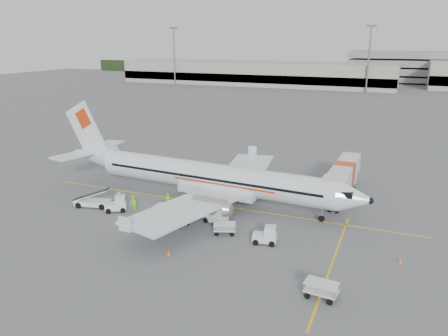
{
  "coord_description": "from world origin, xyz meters",
  "views": [
    {
      "loc": [
        18.17,
        -41.66,
        17.81
      ],
      "look_at": [
        0.0,
        2.0,
        3.8
      ],
      "focal_mm": 35.0,
      "sensor_mm": 36.0,
      "label": 1
    }
  ],
  "objects": [
    {
      "name": "treeline",
      "position": [
        0.0,
        175.0,
        3.0
      ],
      "size": [
        300.0,
        3.0,
        6.0
      ],
      "primitive_type": null,
      "color": "black",
      "rests_on": "ground"
    },
    {
      "name": "ground",
      "position": [
        0.0,
        0.0,
        0.0
      ],
      "size": [
        360.0,
        360.0,
        0.0
      ],
      "primitive_type": "plane",
      "color": "#56595B"
    },
    {
      "name": "mast_center",
      "position": [
        5.0,
        118.0,
        11.0
      ],
      "size": [
        3.2,
        1.2,
        22.0
      ],
      "primitive_type": null,
      "color": "slate",
      "rests_on": "ground"
    },
    {
      "name": "stripe_cross",
      "position": [
        14.0,
        -8.0,
        0.01
      ],
      "size": [
        0.2,
        20.0,
        0.01
      ],
      "primitive_type": "cube",
      "color": "yellow",
      "rests_on": "ground"
    },
    {
      "name": "cone_stbd",
      "position": [
        0.79,
        -12.29,
        0.28
      ],
      "size": [
        0.34,
        0.34,
        0.55
      ],
      "primitive_type": "cone",
      "color": "#F55917",
      "rests_on": "ground"
    },
    {
      "name": "stripe_lead",
      "position": [
        0.0,
        0.0,
        0.01
      ],
      "size": [
        44.0,
        0.2,
        0.01
      ],
      "primitive_type": "cube",
      "color": "yellow",
      "rests_on": "ground"
    },
    {
      "name": "cart_loaded_a",
      "position": [
        -1.46,
        -6.34,
        0.57
      ],
      "size": [
        2.53,
        2.07,
        1.15
      ],
      "primitive_type": null,
      "rotation": [
        0.0,
        0.0,
        -0.41
      ],
      "color": "silver",
      "rests_on": "ground"
    },
    {
      "name": "cart_loaded_b",
      "position": [
        -3.4,
        -5.29,
        0.66
      ],
      "size": [
        2.65,
        1.72,
        1.32
      ],
      "primitive_type": null,
      "rotation": [
        0.0,
        0.0,
        -0.09
      ],
      "color": "silver",
      "rests_on": "ground"
    },
    {
      "name": "jet_bridge",
      "position": [
        12.44,
        8.42,
        2.0
      ],
      "size": [
        3.32,
        15.33,
        4.0
      ],
      "primitive_type": null,
      "rotation": [
        0.0,
        0.0,
        -0.03
      ],
      "color": "silver",
      "rests_on": "ground"
    },
    {
      "name": "cart_empty_b",
      "position": [
        14.06,
        -13.74,
        0.61
      ],
      "size": [
        2.46,
        1.61,
        1.21
      ],
      "primitive_type": null,
      "rotation": [
        0.0,
        0.0,
        -0.1
      ],
      "color": "silver",
      "rests_on": "ground"
    },
    {
      "name": "tug_aft",
      "position": [
        -9.38,
        -5.74,
        0.86
      ],
      "size": [
        2.57,
        2.25,
        1.72
      ],
      "primitive_type": null,
      "rotation": [
        0.0,
        0.0,
        0.55
      ],
      "color": "silver",
      "rests_on": "ground"
    },
    {
      "name": "crew_d",
      "position": [
        -4.56,
        -2.89,
        0.86
      ],
      "size": [
        1.09,
        0.7,
        1.73
      ],
      "primitive_type": "imported",
      "rotation": [
        0.0,
        0.0,
        3.44
      ],
      "color": "#87EC19",
      "rests_on": "ground"
    },
    {
      "name": "tug_fore",
      "position": [
        7.7,
        -6.94,
        0.83
      ],
      "size": [
        2.32,
        1.59,
        1.65
      ],
      "primitive_type": null,
      "rotation": [
        0.0,
        0.0,
        0.18
      ],
      "color": "silver",
      "rests_on": "ground"
    },
    {
      "name": "cone_port",
      "position": [
        -2.65,
        9.64,
        0.27
      ],
      "size": [
        0.34,
        0.34,
        0.55
      ],
      "primitive_type": "cone",
      "color": "#F55917",
      "rests_on": "ground"
    },
    {
      "name": "cart_empty_a",
      "position": [
        3.61,
        -6.54,
        0.54
      ],
      "size": [
        2.39,
        1.89,
        1.09
      ],
      "primitive_type": null,
      "rotation": [
        0.0,
        0.0,
        0.36
      ],
      "color": "silver",
      "rests_on": "ground"
    },
    {
      "name": "aircraft",
      "position": [
        -0.91,
        0.73,
        5.1
      ],
      "size": [
        38.69,
        31.19,
        10.2
      ],
      "primitive_type": null,
      "rotation": [
        0.0,
        0.0,
        -0.06
      ],
      "color": "white",
      "rests_on": "ground"
    },
    {
      "name": "crew_c",
      "position": [
        -2.9,
        -9.12,
        0.89
      ],
      "size": [
        1.18,
        1.32,
        1.77
      ],
      "primitive_type": "imported",
      "rotation": [
        0.0,
        0.0,
        2.16
      ],
      "color": "#87EC19",
      "rests_on": "ground"
    },
    {
      "name": "parking_garage",
      "position": [
        25.0,
        160.0,
        7.0
      ],
      "size": [
        62.0,
        24.0,
        14.0
      ],
      "primitive_type": null,
      "color": "slate",
      "rests_on": "ground"
    },
    {
      "name": "mast_west",
      "position": [
        -70.0,
        118.0,
        11.0
      ],
      "size": [
        3.2,
        1.2,
        22.0
      ],
      "primitive_type": null,
      "color": "slate",
      "rests_on": "ground"
    },
    {
      "name": "tug_mid",
      "position": [
        1.79,
        -4.46,
        0.88
      ],
      "size": [
        2.55,
        1.88,
        1.77
      ],
      "primitive_type": null,
      "rotation": [
        0.0,
        0.0,
        -0.27
      ],
      "color": "silver",
      "rests_on": "ground"
    },
    {
      "name": "crew_a",
      "position": [
        -9.42,
        -4.94,
        0.96
      ],
      "size": [
        0.78,
        0.84,
        1.92
      ],
      "primitive_type": "imported",
      "rotation": [
        0.0,
        0.0,
        0.96
      ],
      "color": "#87EC19",
      "rests_on": "ground"
    },
    {
      "name": "crew_b",
      "position": [
        -7.57,
        -5.1,
        0.89
      ],
      "size": [
        1.1,
        1.04,
        1.79
      ],
      "primitive_type": "imported",
      "rotation": [
        0.0,
        0.0,
        -0.57
      ],
      "color": "#87EC19",
      "rests_on": "ground"
    },
    {
      "name": "terminal_west",
      "position": [
        -40.0,
        130.0,
        4.5
      ],
      "size": [
        110.0,
        22.0,
        9.0
      ],
      "primitive_type": null,
      "color": "gray",
      "rests_on": "ground"
    },
    {
      "name": "belt_loader",
      "position": [
        -12.53,
        -5.6,
        1.36
      ],
      "size": [
        5.32,
        3.01,
        2.72
      ],
      "primitive_type": null,
      "rotation": [
        0.0,
        0.0,
        0.24
      ],
      "color": "silver",
      "rests_on": "ground"
    },
    {
      "name": "cone_nose",
      "position": [
        19.2,
        -6.19,
        0.28
      ],
      "size": [
        0.34,
        0.34,
        0.56
      ],
      "primitive_type": "cone",
      "color": "#F55917",
      "rests_on": "ground"
    }
  ]
}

